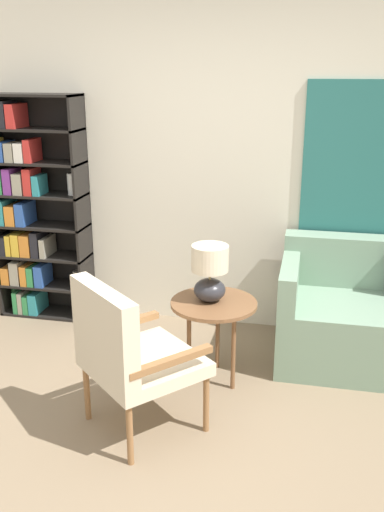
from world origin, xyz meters
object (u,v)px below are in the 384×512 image
(armchair, at_px, (126,349))
(side_table, at_px, (214,310))
(table_lamp, at_px, (210,271))
(bookshelf, at_px, (31,211))

(armchair, bearing_deg, side_table, 61.07)
(armchair, xyz_separation_m, table_lamp, (0.35, 0.70, 0.24))
(armchair, height_order, side_table, armchair)
(bookshelf, xyz_separation_m, side_table, (1.69, -0.80, -0.39))
(side_table, distance_m, table_lamp, 0.27)
(side_table, bearing_deg, bookshelf, 154.74)
(side_table, bearing_deg, armchair, -118.93)
(side_table, relative_size, table_lamp, 1.52)
(bookshelf, distance_m, armchair, 2.01)
(armchair, relative_size, side_table, 1.62)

